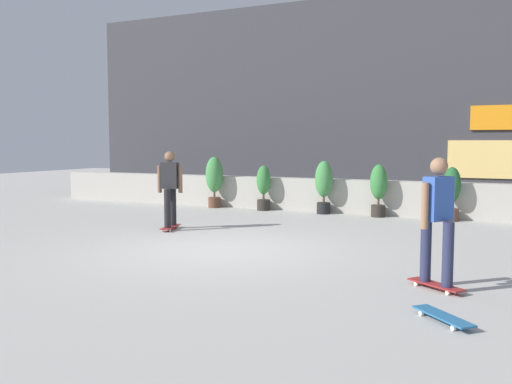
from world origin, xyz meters
name	(u,v)px	position (x,y,z in m)	size (l,w,h in m)	color
ground_plane	(220,249)	(0.00, 0.00, 0.00)	(48.00, 48.00, 0.00)	#B2AFA8
planter_wall	(327,195)	(0.00, 6.00, 0.45)	(18.00, 0.40, 0.90)	#B2ADA3
building_backdrop	(366,101)	(0.01, 10.00, 3.25)	(20.00, 2.08, 6.50)	#38383D
potted_plant_0	(214,178)	(-3.27, 5.55, 0.85)	(0.50, 0.50, 1.47)	brown
potted_plant_1	(264,186)	(-1.70, 5.55, 0.68)	(0.39, 0.39, 1.25)	#2D2823
potted_plant_2	(324,184)	(0.06, 5.55, 0.80)	(0.47, 0.47, 1.40)	black
potted_plant_3	(379,187)	(1.51, 5.55, 0.75)	(0.43, 0.43, 1.34)	#2D2823
potted_plant_4	(452,191)	(3.28, 5.55, 0.72)	(0.42, 0.42, 1.30)	brown
skater_far_right	(170,186)	(-2.05, 1.50, 0.94)	(0.54, 0.82, 1.70)	maroon
skater_by_wall_right	(438,217)	(3.84, -1.19, 0.94)	(0.77, 0.61, 1.70)	maroon
skateboard_near_camera	(443,316)	(4.09, -2.52, 0.06)	(0.71, 0.70, 0.08)	#266699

